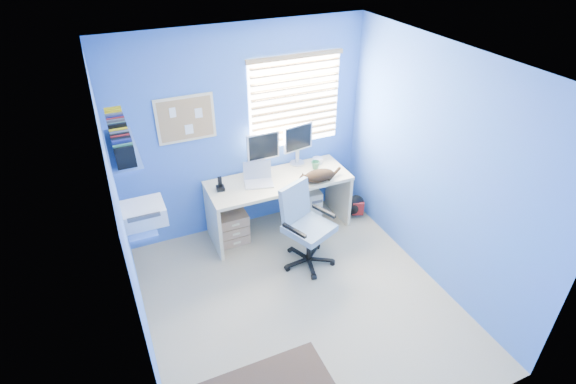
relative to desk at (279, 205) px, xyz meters
name	(u,v)px	position (x,y,z in m)	size (l,w,h in m)	color
floor	(300,302)	(-0.29, -1.26, -0.37)	(3.00, 3.20, 0.00)	tan
ceiling	(305,64)	(-0.29, -1.26, 2.13)	(3.00, 3.20, 0.00)	white
wall_back	(244,133)	(-0.29, 0.34, 0.88)	(3.00, 0.01, 2.50)	#456BD0
wall_front	(412,335)	(-0.29, -2.86, 0.88)	(3.00, 0.01, 2.50)	#456BD0
wall_left	(128,246)	(-1.79, -1.26, 0.88)	(0.01, 3.20, 2.50)	#456BD0
wall_right	(436,170)	(1.21, -1.26, 0.88)	(0.01, 3.20, 2.50)	#456BD0
desk	(279,205)	(0.00, 0.00, 0.00)	(1.72, 0.65, 0.74)	beige
laptop	(258,176)	(-0.25, 0.00, 0.48)	(0.33, 0.26, 0.22)	silver
monitor_left	(263,153)	(-0.11, 0.22, 0.64)	(0.40, 0.12, 0.54)	silver
monitor_right	(297,144)	(0.37, 0.26, 0.64)	(0.40, 0.12, 0.54)	silver
phone	(220,183)	(-0.70, 0.06, 0.45)	(0.09, 0.11, 0.17)	black
mug	(315,165)	(0.52, 0.06, 0.42)	(0.10, 0.09, 0.10)	#397E55
cd_spindle	(317,160)	(0.61, 0.18, 0.41)	(0.13, 0.13, 0.07)	silver
cat	(319,176)	(0.42, -0.22, 0.44)	(0.39, 0.20, 0.14)	black
tower_pc	(309,201)	(0.48, 0.11, -0.14)	(0.19, 0.44, 0.45)	beige
drawer_boxes	(233,227)	(-0.61, 0.01, -0.17)	(0.35, 0.28, 0.41)	tan
yellow_book	(306,219)	(0.34, -0.09, -0.25)	(0.03, 0.17, 0.24)	yellow
backpack	(355,206)	(1.04, -0.13, -0.22)	(0.26, 0.20, 0.31)	black
office_chair	(306,236)	(0.04, -0.68, -0.01)	(0.74, 0.74, 0.97)	black
window_blinds	(295,102)	(0.36, 0.31, 1.18)	(1.15, 0.05, 1.10)	white
corkboard	(186,119)	(-0.94, 0.33, 1.18)	(0.64, 0.02, 0.52)	beige
wall_shelves	(131,177)	(-1.65, -0.51, 1.06)	(0.42, 0.90, 1.05)	#426FCC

